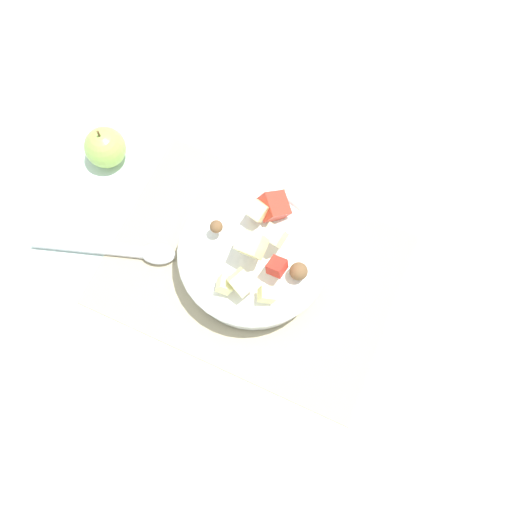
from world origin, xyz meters
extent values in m
plane|color=silver|center=(0.00, 0.00, 0.00)|extent=(2.40, 2.40, 0.00)
cube|color=tan|center=(0.00, 0.00, 0.00)|extent=(0.45, 0.33, 0.01)
cylinder|color=white|center=(0.00, 0.01, 0.03)|extent=(0.21, 0.21, 0.05)
torus|color=white|center=(0.00, 0.01, 0.06)|extent=(0.23, 0.23, 0.02)
cube|color=beige|center=(-0.01, -0.06, 0.08)|extent=(0.03, 0.03, 0.03)
cube|color=beige|center=(0.02, 0.03, 0.10)|extent=(0.04, 0.04, 0.03)
cube|color=#BC3828|center=(0.00, 0.08, 0.08)|extent=(0.06, 0.06, 0.05)
cube|color=beige|center=(0.00, 0.00, 0.11)|extent=(0.04, 0.04, 0.04)
cube|color=beige|center=(-0.02, 0.06, 0.09)|extent=(0.03, 0.04, 0.03)
cube|color=beige|center=(0.05, -0.05, 0.08)|extent=(0.03, 0.03, 0.03)
cube|color=beige|center=(0.01, -0.05, 0.09)|extent=(0.05, 0.04, 0.04)
sphere|color=brown|center=(0.07, 0.00, 0.08)|extent=(0.04, 0.04, 0.03)
sphere|color=brown|center=(-0.06, 0.01, 0.09)|extent=(0.03, 0.03, 0.03)
cube|color=red|center=(0.04, -0.01, 0.10)|extent=(0.03, 0.03, 0.03)
ellipsoid|color=#B7B7BC|center=(-0.15, -0.04, 0.01)|extent=(0.06, 0.05, 0.01)
cube|color=#B7B7BC|center=(-0.25, -0.08, 0.01)|extent=(0.19, 0.08, 0.01)
sphere|color=#9EC656|center=(-0.31, 0.08, 0.03)|extent=(0.07, 0.07, 0.07)
cylinder|color=brown|center=(-0.31, 0.08, 0.08)|extent=(0.00, 0.00, 0.01)
camera|label=1|loc=(0.12, -0.25, 0.82)|focal=37.93mm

